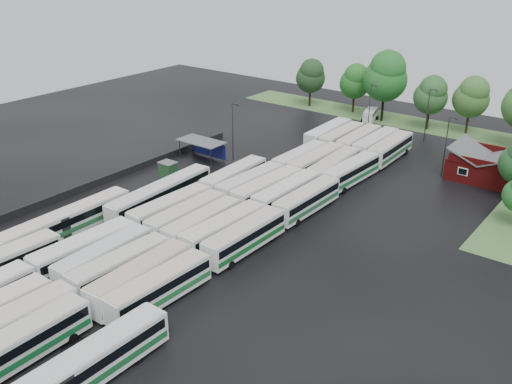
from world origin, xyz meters
The scene contains 50 objects.
ground centered at (0.00, 0.00, 0.00)m, with size 160.00×160.00×0.00m, color black.
brick_building centered at (24.00, 42.77, 1.87)m, with size 10.07×8.60×5.39m.
wash_shed centered at (-17.20, 22.02, 2.99)m, with size 8.20×4.20×3.58m.
utility_hut centered at (-16.20, 12.60, 1.32)m, with size 2.70×2.20×2.62m.
grass_strip_north centered at (2.00, 64.80, 0.01)m, with size 80.00×10.00×0.01m, color #446D34.
west_fence centered at (-22.20, 8.00, 0.60)m, with size 0.10×50.00×1.20m, color #2D2D30.
bus_r0c2 centered at (2.19, -25.80, 2.02)m, with size 3.25×13.27×3.67m.
bus_r0c3 centered at (5.12, -26.11, 1.94)m, with size 2.88×12.74×3.53m.
bus_r1c0 centered at (-4.23, -12.51, 2.02)m, with size 3.32×13.30×3.67m.
bus_r1c1 centered at (-1.18, -12.10, 1.93)m, with size 3.14×12.71×3.51m.
bus_r1c2 centered at (1.84, -12.27, 1.91)m, with size 3.02×12.57×3.48m.
bus_r1c3 centered at (5.35, -12.55, 2.01)m, with size 3.13×13.19×3.65m.
bus_r1c4 centered at (8.24, -12.56, 1.94)m, with size 3.06×12.77×3.53m.
bus_r2c0 centered at (-4.28, 1.46, 1.98)m, with size 3.20×13.01×3.60m.
bus_r2c1 centered at (-1.08, 1.17, 1.94)m, with size 2.71×12.66×3.52m.
bus_r2c2 centered at (1.98, 0.95, 1.92)m, with size 2.81×12.55×3.49m.
bus_r2c3 centered at (5.25, 1.24, 2.00)m, with size 3.30×13.14×3.63m.
bus_r2c4 centered at (8.43, 1.39, 1.98)m, with size 2.90×12.98×3.60m.
bus_r3c0 centered at (-4.56, 15.07, 2.00)m, with size 3.26×13.18×3.64m.
bus_r3c1 centered at (-1.18, 14.84, 1.95)m, with size 3.19×12.85×3.55m.
bus_r3c2 centered at (2.07, 14.66, 2.03)m, with size 3.43×13.38×3.69m.
bus_r3c3 centered at (5.21, 15.01, 2.00)m, with size 3.01×13.12×3.64m.
bus_r3c4 centered at (8.55, 15.04, 1.96)m, with size 2.91×12.82×3.56m.
bus_r4c1 centered at (-1.24, 28.13, 1.92)m, with size 2.75×12.54×3.48m.
bus_r4c2 centered at (1.84, 28.35, 2.01)m, with size 2.95×13.17×3.66m.
bus_r4c3 centered at (5.19, 28.19, 2.01)m, with size 3.38×13.22×3.65m.
bus_r4c4 centered at (8.23, 28.21, 1.97)m, with size 3.28×12.97×3.58m.
bus_r5c0 centered at (-4.26, 42.14, 2.02)m, with size 3.23×13.29×3.68m.
bus_r5c1 centered at (-1.31, 42.16, 1.92)m, with size 2.85×12.61×3.50m.
bus_r5c2 centered at (2.10, 42.18, 1.97)m, with size 3.17×12.98×3.59m.
bus_r5c3 centered at (5.34, 42.33, 1.99)m, with size 2.90×13.01×3.61m.
bus_r5c4 centered at (8.41, 41.73, 1.99)m, with size 3.14×13.09×3.62m.
artic_bus_west_b centered at (-9.07, 4.21, 1.94)m, with size 3.50×18.91×3.49m.
artic_bus_west_c centered at (-12.13, -9.36, 1.95)m, with size 2.92×19.02×3.52m.
artic_bus_east centered at (12.19, -26.45, 2.02)m, with size 2.94×19.69×3.65m.
minibus centered at (-5.14, 60.82, 1.34)m, with size 3.44×5.86×2.41m.
tree_north_0 centered at (-21.53, 63.05, 7.06)m, with size 6.62×6.62×10.97m.
tree_north_1 centered at (-11.11, 64.56, 7.02)m, with size 6.59×6.59×10.91m.
tree_north_2 centered at (-3.00, 62.24, 9.61)m, with size 9.02×9.02×14.94m.
tree_north_3 centered at (6.79, 62.59, 7.11)m, with size 6.67×6.67×11.05m.
tree_north_4 centered at (14.03, 64.64, 7.42)m, with size 6.96×6.96×11.53m.
lamp_post_ne centered at (18.55, 39.85, 5.78)m, with size 1.53×0.30×9.96m.
lamp_post_nw centered at (-12.98, 25.18, 5.87)m, with size 1.56×0.30×10.11m.
lamp_post_back_w centered at (-1.74, 53.52, 5.56)m, with size 1.48×0.29×9.58m.
lamp_post_back_e centered at (9.45, 54.72, 5.91)m, with size 1.57×0.31×10.17m.
puddle_0 centered at (-1.70, -19.32, 0.00)m, with size 6.11×6.11×0.01m, color black.
puddle_1 centered at (7.11, -22.28, 0.00)m, with size 2.88×2.88×0.01m, color black.
puddle_2 centered at (-10.29, 0.15, 0.00)m, with size 5.83×5.83×0.01m, color black.
puddle_3 centered at (2.67, 0.11, 0.00)m, with size 4.42×4.42×0.01m, color black.
puddle_4 centered at (11.05, -16.45, 0.00)m, with size 3.45×3.45×0.01m, color black.
Camera 1 is at (46.54, -46.08, 34.69)m, focal length 40.00 mm.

